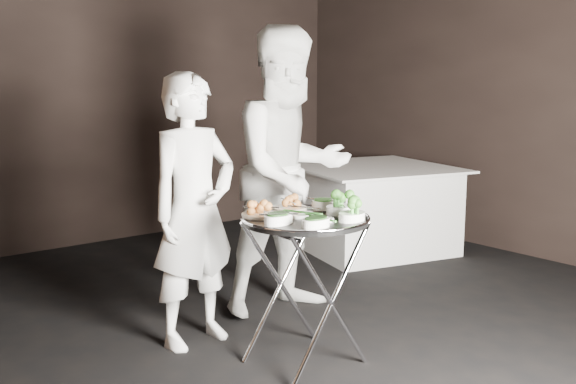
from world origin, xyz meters
TOP-DOWN VIEW (x-y plane):
  - floor at (0.00, 0.00)m, footprint 6.00×7.00m
  - wall_back at (0.00, 3.52)m, footprint 6.00×0.05m
  - tray_stand at (-0.05, 0.10)m, footprint 0.56×0.47m
  - serving_tray at (-0.05, 0.10)m, footprint 0.70×0.70m
  - potato_plate_a at (-0.23, 0.27)m, footprint 0.20×0.20m
  - potato_plate_b at (0.01, 0.31)m, footprint 0.19×0.19m
  - greens_bowl at (0.18, 0.22)m, footprint 0.14×0.14m
  - asparagus_plate_a at (-0.05, 0.13)m, footprint 0.19×0.15m
  - asparagus_plate_b at (-0.07, -0.04)m, footprint 0.17×0.10m
  - spinach_bowl_a at (-0.26, 0.07)m, footprint 0.21×0.16m
  - spinach_bowl_b at (-0.16, -0.12)m, footprint 0.18×0.13m
  - broccoli_bowl_a at (0.16, 0.05)m, footprint 0.18×0.13m
  - broccoli_bowl_b at (0.09, -0.12)m, footprint 0.20×0.17m
  - serving_utensils at (-0.03, 0.17)m, footprint 0.59×0.44m
  - waiter_left at (-0.36, 0.75)m, footprint 0.63×0.46m
  - waiter_right at (0.44, 0.83)m, footprint 1.00×0.82m
  - dining_table at (2.06, 1.65)m, footprint 1.37×1.37m

SIDE VIEW (x-z plane):
  - floor at x=0.00m, z-range -0.05..0.00m
  - dining_table at x=2.06m, z-range 0.00..0.79m
  - tray_stand at x=-0.05m, z-range 0.05..0.87m
  - waiter_left at x=-0.36m, z-range 0.00..1.61m
  - serving_tray at x=-0.05m, z-range 0.80..0.84m
  - asparagus_plate_a at x=-0.05m, z-range 0.83..0.86m
  - asparagus_plate_b at x=-0.07m, z-range 0.83..0.86m
  - potato_plate_b at x=0.01m, z-range 0.83..0.90m
  - spinach_bowl_b at x=-0.16m, z-range 0.83..0.90m
  - potato_plate_a at x=-0.23m, z-range 0.83..0.90m
  - broccoli_bowl_b at x=0.09m, z-range 0.83..0.90m
  - broccoli_bowl_a at x=0.16m, z-range 0.83..0.90m
  - spinach_bowl_a at x=-0.26m, z-range 0.83..0.91m
  - greens_bowl at x=0.18m, z-range 0.83..0.91m
  - serving_utensils at x=-0.03m, z-range 0.88..0.89m
  - waiter_right at x=0.44m, z-range 0.00..1.92m
  - wall_back at x=0.00m, z-range 0.00..3.00m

